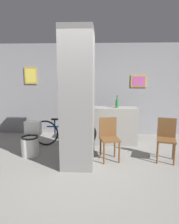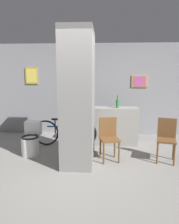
{
  "view_description": "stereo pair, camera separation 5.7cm",
  "coord_description": "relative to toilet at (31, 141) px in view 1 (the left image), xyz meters",
  "views": [
    {
      "loc": [
        0.44,
        -3.7,
        1.81
      ],
      "look_at": [
        0.2,
        0.96,
        0.95
      ],
      "focal_mm": 35.0,
      "sensor_mm": 36.0,
      "label": 1
    },
    {
      "loc": [
        0.5,
        -3.7,
        1.81
      ],
      "look_at": [
        0.2,
        0.96,
        0.95
      ],
      "focal_mm": 35.0,
      "sensor_mm": 36.0,
      "label": 2
    }
  ],
  "objects": [
    {
      "name": "ground_plane",
      "position": [
        1.1,
        -0.84,
        -0.3
      ],
      "size": [
        14.0,
        14.0,
        0.0
      ],
      "primitive_type": "plane",
      "color": "gray"
    },
    {
      "name": "wall_back",
      "position": [
        1.09,
        1.79,
        1.0
      ],
      "size": [
        8.0,
        0.09,
        2.6
      ],
      "color": "gray",
      "rests_on": "ground_plane"
    },
    {
      "name": "pillar_center",
      "position": [
        1.09,
        -0.29,
        1.0
      ],
      "size": [
        0.63,
        1.11,
        2.6
      ],
      "color": "gray",
      "rests_on": "ground_plane"
    },
    {
      "name": "counter_shelf",
      "position": [
        1.76,
        0.84,
        0.17
      ],
      "size": [
        1.38,
        0.44,
        0.94
      ],
      "color": "gray",
      "rests_on": "ground_plane"
    },
    {
      "name": "toilet",
      "position": [
        0.0,
        0.0,
        0.0
      ],
      "size": [
        0.39,
        0.55,
        0.71
      ],
      "color": "white",
      "rests_on": "ground_plane"
    },
    {
      "name": "chair_near_pillar",
      "position": [
        1.71,
        -0.18,
        0.19
      ],
      "size": [
        0.44,
        0.44,
        0.88
      ],
      "rotation": [
        0.0,
        0.0,
        0.23
      ],
      "color": "brown",
      "rests_on": "ground_plane"
    },
    {
      "name": "chair_by_doorway",
      "position": [
        2.88,
        -0.17,
        0.19
      ],
      "size": [
        0.45,
        0.45,
        0.88
      ],
      "rotation": [
        0.0,
        0.0,
        -0.25
      ],
      "color": "brown",
      "rests_on": "ground_plane"
    },
    {
      "name": "bicycle",
      "position": [
        0.65,
        0.61,
        0.03
      ],
      "size": [
        1.58,
        0.42,
        0.69
      ],
      "color": "black",
      "rests_on": "ground_plane"
    },
    {
      "name": "bottle_tall",
      "position": [
        1.94,
        0.83,
        0.75
      ],
      "size": [
        0.08,
        0.08,
        0.31
      ],
      "color": "#267233",
      "rests_on": "counter_shelf"
    }
  ]
}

